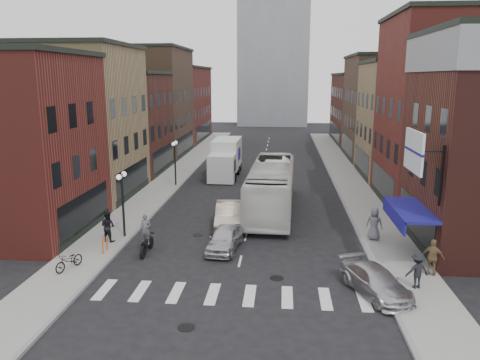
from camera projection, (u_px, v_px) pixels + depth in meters
name	position (u px, v px, depth m)	size (l,w,h in m)	color
ground	(238.00, 269.00, 24.20)	(160.00, 160.00, 0.00)	black
sidewalk_left	(174.00, 176.00, 46.34)	(3.00, 74.00, 0.15)	gray
sidewalk_right	(348.00, 180.00, 44.83)	(3.00, 74.00, 0.15)	gray
curb_left	(189.00, 177.00, 46.22)	(0.20, 74.00, 0.16)	gray
curb_right	(332.00, 180.00, 44.98)	(0.20, 74.00, 0.16)	gray
crosswalk_stripes	(232.00, 295.00, 21.29)	(12.00, 2.20, 0.01)	silver
bldg_left_near	(2.00, 145.00, 28.69)	(10.30, 9.20, 11.30)	maroon
bldg_left_mid_a	(70.00, 122.00, 37.83)	(10.30, 10.20, 12.30)	#A08358
bldg_left_mid_b	(115.00, 123.00, 47.77)	(10.30, 10.20, 10.30)	#491F1A
bldg_left_far_a	(145.00, 102.00, 58.14)	(10.30, 12.20, 13.30)	brown
bldg_left_far_b	(171.00, 104.00, 71.97)	(10.30, 16.20, 11.30)	maroon
bldg_right_mid_a	(455.00, 112.00, 34.95)	(10.30, 10.20, 14.30)	maroon
bldg_right_mid_b	(417.00, 120.00, 45.00)	(10.30, 10.20, 11.30)	#A08358
bldg_right_far_a	(391.00, 108.00, 55.59)	(10.30, 12.20, 12.30)	brown
bldg_right_far_b	(370.00, 108.00, 69.42)	(10.30, 16.20, 10.30)	#491F1A
awning_blue	(407.00, 211.00, 25.28)	(1.80, 5.00, 0.78)	navy
billboard_sign	(416.00, 152.00, 22.61)	(1.52, 3.00, 3.70)	black
distant_tower	(274.00, 0.00, 94.68)	(14.00, 14.00, 50.00)	#9399A0
streetlamp_near	(122.00, 192.00, 28.12)	(0.32, 1.22, 4.11)	black
streetlamp_far	(175.00, 155.00, 41.74)	(0.32, 1.22, 4.11)	black
bike_rack	(105.00, 245.00, 26.03)	(0.08, 0.68, 0.80)	#D8590C
box_truck	(225.00, 159.00, 46.39)	(2.62, 8.30, 3.61)	silver
motorcycle_rider	(146.00, 235.00, 26.05)	(0.64, 2.27, 2.31)	black
transit_bus	(271.00, 187.00, 34.28)	(3.04, 13.00, 3.62)	silver
sedan_left_near	(225.00, 238.00, 26.72)	(1.61, 3.99, 1.36)	silver
sedan_left_far	(229.00, 215.00, 30.70)	(1.73, 4.96, 1.64)	beige
curb_car	(376.00, 281.00, 21.22)	(1.75, 4.30, 1.25)	silver
parked_bicycle	(69.00, 261.00, 23.65)	(0.62, 1.77, 0.93)	black
ped_left_solo	(108.00, 226.00, 27.67)	(0.89, 0.51, 1.83)	black
ped_right_a	(417.00, 271.00, 21.51)	(1.09, 0.54, 1.68)	black
ped_right_b	(433.00, 257.00, 22.88)	(1.08, 0.54, 1.84)	olive
ped_right_c	(374.00, 224.00, 27.92)	(0.96, 0.62, 1.97)	slate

